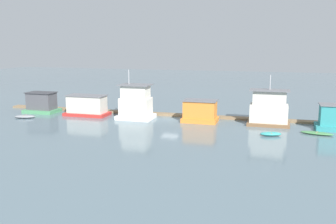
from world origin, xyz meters
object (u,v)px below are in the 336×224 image
(houseboat_orange, at_px, (200,111))
(houseboat_white, at_px, (136,104))
(houseboat_brown, at_px, (269,110))
(dinghy_green, at_px, (317,133))
(dinghy_teal, at_px, (271,134))
(dinghy_grey, at_px, (25,116))
(houseboat_green, at_px, (42,103))
(houseboat_red, at_px, (87,106))

(houseboat_orange, bearing_deg, houseboat_white, -177.55)
(houseboat_brown, distance_m, dinghy_green, 7.46)
(houseboat_white, xyz_separation_m, dinghy_teal, (19.92, -5.34, -2.08))
(dinghy_green, bearing_deg, houseboat_white, 173.10)
(houseboat_white, distance_m, houseboat_brown, 19.50)
(houseboat_orange, distance_m, dinghy_grey, 26.87)
(houseboat_orange, bearing_deg, houseboat_brown, 2.24)
(dinghy_green, bearing_deg, houseboat_green, 174.89)
(houseboat_red, height_order, dinghy_grey, houseboat_red)
(houseboat_orange, height_order, dinghy_grey, houseboat_orange)
(dinghy_grey, xyz_separation_m, dinghy_green, (42.15, 1.08, -0.06))
(houseboat_orange, relative_size, dinghy_teal, 1.79)
(houseboat_green, relative_size, dinghy_green, 1.29)
(houseboat_orange, bearing_deg, dinghy_grey, -170.15)
(houseboat_green, distance_m, dinghy_teal, 37.34)
(houseboat_green, height_order, dinghy_grey, houseboat_green)
(houseboat_red, xyz_separation_m, houseboat_white, (8.46, -0.44, 0.80))
(dinghy_grey, bearing_deg, dinghy_teal, -1.83)
(houseboat_white, bearing_deg, houseboat_green, 177.62)
(houseboat_green, bearing_deg, dinghy_teal, -9.32)
(dinghy_grey, height_order, dinghy_green, dinghy_grey)
(houseboat_red, bearing_deg, houseboat_green, 178.24)
(houseboat_white, relative_size, houseboat_brown, 1.05)
(houseboat_red, bearing_deg, dinghy_green, -5.93)
(houseboat_brown, relative_size, dinghy_grey, 2.09)
(houseboat_white, height_order, dinghy_grey, houseboat_white)
(houseboat_green, relative_size, houseboat_white, 0.72)
(houseboat_orange, relative_size, houseboat_brown, 0.72)
(houseboat_red, height_order, houseboat_brown, houseboat_brown)
(houseboat_green, bearing_deg, houseboat_red, -1.76)
(houseboat_brown, bearing_deg, dinghy_grey, -172.16)
(houseboat_red, xyz_separation_m, houseboat_brown, (27.94, 0.35, 0.69))
(houseboat_white, height_order, houseboat_brown, houseboat_white)
(houseboat_white, bearing_deg, dinghy_green, -6.90)
(houseboat_green, distance_m, houseboat_orange, 26.72)
(dinghy_grey, bearing_deg, houseboat_white, 14.09)
(dinghy_grey, bearing_deg, houseboat_green, 93.25)
(houseboat_brown, xyz_separation_m, dinghy_green, (6.04, -3.88, -2.04))
(houseboat_red, height_order, dinghy_teal, houseboat_red)
(houseboat_brown, height_order, dinghy_teal, houseboat_brown)
(dinghy_grey, bearing_deg, houseboat_orange, 9.85)
(dinghy_grey, bearing_deg, houseboat_brown, 7.84)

